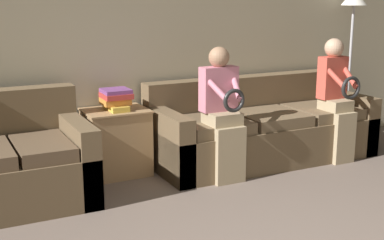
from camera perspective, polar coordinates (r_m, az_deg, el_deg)
wall_back at (r=5.17m, az=-7.35°, el=9.03°), size 7.60×0.06×2.55m
couch_main at (r=5.47m, az=7.41°, el=-1.09°), size 2.29×0.87×0.82m
child_left_seated at (r=4.77m, az=3.33°, el=1.21°), size 0.34×0.38×1.20m
child_right_seated at (r=5.52m, az=15.21°, el=2.73°), size 0.28×0.38×1.22m
side_shelf at (r=5.01m, az=-8.07°, el=-2.26°), size 0.58×0.46×0.62m
book_stack at (r=4.92m, az=-8.13°, el=2.24°), size 0.26×0.31×0.19m
floor_lamp at (r=6.31m, az=16.81°, el=10.48°), size 0.28×0.28×1.71m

